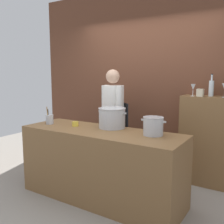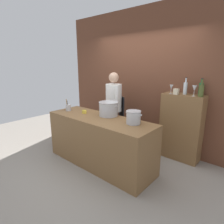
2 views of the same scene
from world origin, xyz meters
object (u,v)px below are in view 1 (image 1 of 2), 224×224
object	(u,v)px
chef	(113,115)
butter_jar	(75,124)
stockpot_small	(153,126)
wine_bottle_clear	(211,88)
spice_tin_cream	(200,93)
stockpot_large	(112,118)
wine_glass_short	(193,88)
utensil_crock	(50,119)

from	to	relation	value
chef	butter_jar	xyz separation A→B (m)	(-0.16, -0.70, -0.03)
stockpot_small	wine_bottle_clear	xyz separation A→B (m)	(0.39, 1.08, 0.40)
chef	wine_bottle_clear	bearing A→B (deg)	-126.87
wine_bottle_clear	chef	bearing A→B (deg)	-160.85
chef	spice_tin_cream	bearing A→B (deg)	-129.99
stockpot_large	wine_glass_short	distance (m)	1.24
wine_glass_short	butter_jar	bearing A→B (deg)	-140.07
butter_jar	spice_tin_cream	bearing A→B (deg)	37.66
stockpot_small	butter_jar	xyz separation A→B (m)	(-1.09, -0.09, -0.08)
utensil_crock	butter_jar	world-z (taller)	utensil_crock
wine_bottle_clear	spice_tin_cream	world-z (taller)	wine_bottle_clear
utensil_crock	spice_tin_cream	world-z (taller)	spice_tin_cream
chef	stockpot_small	bearing A→B (deg)	-179.52
spice_tin_cream	butter_jar	bearing A→B (deg)	-142.34
stockpot_large	utensil_crock	bearing A→B (deg)	-163.63
stockpot_large	chef	bearing A→B (deg)	121.00
stockpot_small	butter_jar	world-z (taller)	stockpot_small
utensil_crock	wine_bottle_clear	bearing A→B (deg)	33.57
butter_jar	wine_glass_short	distance (m)	1.71
stockpot_small	wine_bottle_clear	distance (m)	1.21
stockpot_small	utensil_crock	distance (m)	1.50
stockpot_large	stockpot_small	xyz separation A→B (m)	(0.62, -0.09, -0.02)
utensil_crock	wine_glass_short	bearing A→B (deg)	34.45
chef	utensil_crock	distance (m)	0.96
chef	spice_tin_cream	world-z (taller)	chef
wine_glass_short	utensil_crock	bearing A→B (deg)	-145.55
chef	utensil_crock	world-z (taller)	chef
butter_jar	wine_bottle_clear	xyz separation A→B (m)	(1.48, 1.16, 0.47)
spice_tin_cream	stockpot_small	bearing A→B (deg)	-105.64
stockpot_small	spice_tin_cream	distance (m)	1.05
stockpot_large	wine_bottle_clear	size ratio (longest dim) A/B	1.33
butter_jar	wine_glass_short	bearing A→B (deg)	39.93
utensil_crock	chef	bearing A→B (deg)	54.86
utensil_crock	butter_jar	bearing A→B (deg)	11.61
wine_glass_short	spice_tin_cream	world-z (taller)	wine_glass_short
chef	wine_glass_short	distance (m)	1.24
stockpot_large	wine_glass_short	size ratio (longest dim) A/B	2.42
wine_bottle_clear	wine_glass_short	world-z (taller)	wine_bottle_clear
stockpot_small	butter_jar	size ratio (longest dim) A/B	3.42
stockpot_large	spice_tin_cream	world-z (taller)	spice_tin_cream
chef	wine_bottle_clear	world-z (taller)	chef
chef	stockpot_small	distance (m)	1.12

